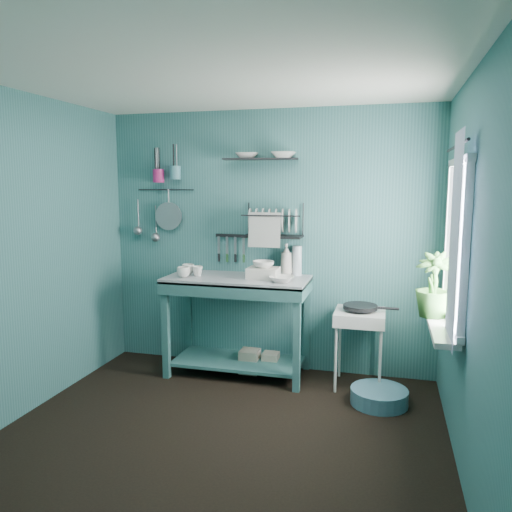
% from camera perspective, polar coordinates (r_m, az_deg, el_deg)
% --- Properties ---
extents(floor, '(3.20, 3.20, 0.00)m').
position_cam_1_polar(floor, '(3.81, -4.27, -20.00)').
color(floor, black).
rests_on(floor, ground).
extents(ceiling, '(3.20, 3.20, 0.00)m').
position_cam_1_polar(ceiling, '(3.43, -4.74, 19.98)').
color(ceiling, silver).
rests_on(ceiling, ground).
extents(wall_back, '(3.20, 0.00, 3.20)m').
position_cam_1_polar(wall_back, '(4.83, 1.41, 1.66)').
color(wall_back, '#326767').
rests_on(wall_back, ground).
extents(wall_front, '(3.20, 0.00, 3.20)m').
position_cam_1_polar(wall_front, '(2.08, -18.44, -7.45)').
color(wall_front, '#326767').
rests_on(wall_front, ground).
extents(wall_left, '(0.00, 3.00, 3.00)m').
position_cam_1_polar(wall_left, '(4.21, -25.52, -0.09)').
color(wall_left, '#326767').
rests_on(wall_left, ground).
extents(wall_right, '(0.00, 3.00, 3.00)m').
position_cam_1_polar(wall_right, '(3.25, 23.21, -2.16)').
color(wall_right, '#326767').
rests_on(wall_right, ground).
extents(work_counter, '(1.33, 0.67, 0.94)m').
position_cam_1_polar(work_counter, '(4.78, -2.05, -7.93)').
color(work_counter, '#2E605F').
rests_on(work_counter, floor).
extents(mug_left, '(0.12, 0.12, 0.10)m').
position_cam_1_polar(mug_left, '(4.68, -8.29, -1.84)').
color(mug_left, silver).
rests_on(mug_left, work_counter).
extents(mug_mid, '(0.14, 0.14, 0.09)m').
position_cam_1_polar(mug_mid, '(4.73, -6.70, -1.72)').
color(mug_mid, silver).
rests_on(mug_mid, work_counter).
extents(mug_right, '(0.17, 0.17, 0.10)m').
position_cam_1_polar(mug_right, '(4.83, -7.76, -1.51)').
color(mug_right, silver).
rests_on(mug_right, work_counter).
extents(wash_tub, '(0.28, 0.22, 0.10)m').
position_cam_1_polar(wash_tub, '(4.58, 0.84, -1.95)').
color(wash_tub, beige).
rests_on(wash_tub, work_counter).
extents(tub_bowl, '(0.20, 0.19, 0.06)m').
position_cam_1_polar(tub_bowl, '(4.57, 0.84, -0.96)').
color(tub_bowl, silver).
rests_on(tub_bowl, wash_tub).
extents(soap_bottle, '(0.12, 0.12, 0.30)m').
position_cam_1_polar(soap_bottle, '(4.74, 3.48, -0.41)').
color(soap_bottle, beige).
rests_on(soap_bottle, work_counter).
extents(water_bottle, '(0.09, 0.09, 0.28)m').
position_cam_1_polar(water_bottle, '(4.74, 4.71, -0.53)').
color(water_bottle, silver).
rests_on(water_bottle, work_counter).
extents(counter_bowl, '(0.22, 0.22, 0.05)m').
position_cam_1_polar(counter_bowl, '(4.41, 2.95, -2.65)').
color(counter_bowl, silver).
rests_on(counter_bowl, work_counter).
extents(hotplate_stand, '(0.44, 0.44, 0.69)m').
position_cam_1_polar(hotplate_stand, '(4.61, 11.68, -10.34)').
color(hotplate_stand, silver).
rests_on(hotplate_stand, floor).
extents(frying_pan, '(0.30, 0.30, 0.03)m').
position_cam_1_polar(frying_pan, '(4.50, 11.82, -5.70)').
color(frying_pan, black).
rests_on(frying_pan, hotplate_stand).
extents(knife_strip, '(0.32, 0.03, 0.03)m').
position_cam_1_polar(knife_strip, '(4.89, -2.83, 2.34)').
color(knife_strip, black).
rests_on(knife_strip, wall_back).
extents(dish_rack, '(0.56, 0.27, 0.32)m').
position_cam_1_polar(dish_rack, '(4.67, 1.95, 4.10)').
color(dish_rack, black).
rests_on(dish_rack, wall_back).
extents(upper_shelf, '(0.72, 0.29, 0.01)m').
position_cam_1_polar(upper_shelf, '(4.72, 0.53, 11.02)').
color(upper_shelf, black).
rests_on(upper_shelf, wall_back).
extents(shelf_bowl_left, '(0.23, 0.23, 0.05)m').
position_cam_1_polar(shelf_bowl_left, '(4.76, -1.07, 11.39)').
color(shelf_bowl_left, silver).
rests_on(shelf_bowl_left, upper_shelf).
extents(shelf_bowl_right, '(0.23, 0.23, 0.06)m').
position_cam_1_polar(shelf_bowl_right, '(4.68, 3.15, 11.89)').
color(shelf_bowl_right, silver).
rests_on(shelf_bowl_right, upper_shelf).
extents(utensil_cup_magenta, '(0.11, 0.11, 0.13)m').
position_cam_1_polar(utensil_cup_magenta, '(5.10, -11.08, 8.98)').
color(utensil_cup_magenta, '#B22065').
rests_on(utensil_cup_magenta, wall_back).
extents(utensil_cup_teal, '(0.11, 0.11, 0.13)m').
position_cam_1_polar(utensil_cup_teal, '(5.02, -9.20, 9.38)').
color(utensil_cup_teal, teal).
rests_on(utensil_cup_teal, wall_back).
extents(colander, '(0.28, 0.03, 0.28)m').
position_cam_1_polar(colander, '(5.10, -9.96, 4.51)').
color(colander, '#929399').
rests_on(colander, wall_back).
extents(ladle_outer, '(0.01, 0.01, 0.30)m').
position_cam_1_polar(ladle_outer, '(5.26, -13.32, 4.69)').
color(ladle_outer, '#929399').
rests_on(ladle_outer, wall_back).
extents(ladle_inner, '(0.01, 0.01, 0.30)m').
position_cam_1_polar(ladle_inner, '(5.17, -11.37, 4.01)').
color(ladle_inner, '#929399').
rests_on(ladle_inner, wall_back).
extents(hook_rail, '(0.60, 0.01, 0.01)m').
position_cam_1_polar(hook_rail, '(5.12, -10.29, 7.46)').
color(hook_rail, black).
rests_on(hook_rail, wall_back).
extents(window_glass, '(0.00, 1.10, 1.10)m').
position_cam_1_polar(window_glass, '(3.67, 22.12, 1.37)').
color(window_glass, white).
rests_on(window_glass, wall_right).
extents(windowsill, '(0.16, 0.95, 0.04)m').
position_cam_1_polar(windowsill, '(3.77, 20.35, -7.52)').
color(windowsill, silver).
rests_on(windowsill, wall_right).
extents(curtain, '(0.00, 1.35, 1.35)m').
position_cam_1_polar(curtain, '(3.36, 21.69, 1.68)').
color(curtain, white).
rests_on(curtain, wall_right).
extents(curtain_rod, '(0.02, 1.05, 0.02)m').
position_cam_1_polar(curtain_rod, '(3.65, 21.96, 11.58)').
color(curtain_rod, black).
rests_on(curtain_rod, wall_right).
extents(potted_plant, '(0.33, 0.33, 0.48)m').
position_cam_1_polar(potted_plant, '(3.88, 19.62, -3.12)').
color(potted_plant, '#366E2C').
rests_on(potted_plant, windowsill).
extents(storage_tin_large, '(0.18, 0.18, 0.22)m').
position_cam_1_polar(storage_tin_large, '(4.91, -0.71, -11.92)').
color(storage_tin_large, gray).
rests_on(storage_tin_large, floor).
extents(storage_tin_small, '(0.15, 0.15, 0.20)m').
position_cam_1_polar(storage_tin_small, '(4.90, 1.69, -12.11)').
color(storage_tin_small, gray).
rests_on(storage_tin_small, floor).
extents(floor_basin, '(0.47, 0.47, 0.13)m').
position_cam_1_polar(floor_basin, '(4.39, 13.89, -15.32)').
color(floor_basin, teal).
rests_on(floor_basin, floor).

